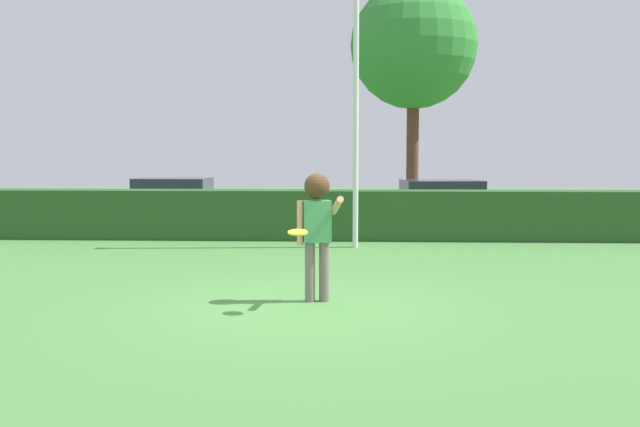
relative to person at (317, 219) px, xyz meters
The scene contains 8 objects.
ground_plane 1.22m from the person, 117.95° to the right, with size 60.00×60.00×0.00m, color #4B8640.
person is the anchor object (origin of this frame).
frisbee 0.76m from the person, 106.96° to the right, with size 0.26×0.26×0.06m.
lamppost 6.25m from the person, 84.19° to the left, with size 0.24×0.24×6.99m.
hedge_row 7.07m from the person, 91.44° to the left, with size 22.95×0.90×1.16m, color #295124.
parked_car_white 12.95m from the person, 112.67° to the left, with size 4.23×1.87×1.25m.
parked_car_red 11.26m from the person, 74.10° to the left, with size 4.35×2.15×1.25m.
maple_tree 14.89m from the person, 79.84° to the left, with size 4.13×4.13×7.58m.
Camera 1 is at (0.63, -9.57, 2.13)m, focal length 40.34 mm.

